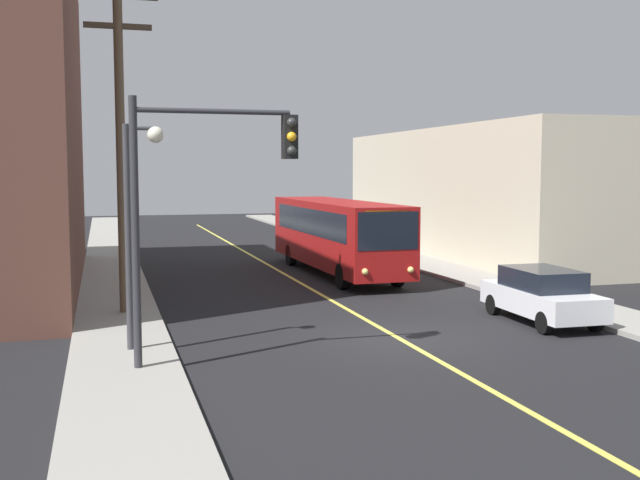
# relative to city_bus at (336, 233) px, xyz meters

# --- Properties ---
(ground_plane) EXTENTS (120.00, 120.00, 0.00)m
(ground_plane) POSITION_rel_city_bus_xyz_m (-2.20, -12.72, -1.82)
(ground_plane) COLOR black
(sidewalk_left) EXTENTS (2.50, 90.00, 0.15)m
(sidewalk_left) POSITION_rel_city_bus_xyz_m (-9.45, -2.72, -1.74)
(sidewalk_left) COLOR gray
(sidewalk_left) RESTS_ON ground
(sidewalk_right) EXTENTS (2.50, 90.00, 0.15)m
(sidewalk_right) POSITION_rel_city_bus_xyz_m (5.05, -2.72, -1.74)
(sidewalk_right) COLOR gray
(sidewalk_right) RESTS_ON ground
(lane_stripe_center) EXTENTS (0.16, 60.00, 0.01)m
(lane_stripe_center) POSITION_rel_city_bus_xyz_m (-2.20, 2.28, -1.81)
(lane_stripe_center) COLOR #D8CC4C
(lane_stripe_center) RESTS_ON ground
(building_right_warehouse) EXTENTS (12.00, 22.62, 6.69)m
(building_right_warehouse) POSITION_rel_city_bus_xyz_m (12.29, 5.29, 1.53)
(building_right_warehouse) COLOR beige
(building_right_warehouse) RESTS_ON ground
(city_bus) EXTENTS (2.77, 12.20, 3.20)m
(city_bus) POSITION_rel_city_bus_xyz_m (0.00, 0.00, 0.00)
(city_bus) COLOR maroon
(city_bus) RESTS_ON ground
(parked_car_white) EXTENTS (1.90, 4.44, 1.62)m
(parked_car_white) POSITION_rel_city_bus_xyz_m (2.72, -11.94, -0.98)
(parked_car_white) COLOR silver
(parked_car_white) RESTS_ON ground
(utility_pole_near) EXTENTS (2.40, 0.28, 10.21)m
(utility_pole_near) POSITION_rel_city_bus_xyz_m (-9.24, -7.56, 3.94)
(utility_pole_near) COLOR brown
(utility_pole_near) RESTS_ON sidewalk_left
(traffic_signal_left_corner) EXTENTS (3.75, 0.48, 6.00)m
(traffic_signal_left_corner) POSITION_rel_city_bus_xyz_m (-7.61, -14.58, 2.49)
(traffic_signal_left_corner) COLOR #2D2D33
(traffic_signal_left_corner) RESTS_ON sidewalk_left
(street_lamp_left) EXTENTS (0.98, 0.40, 5.50)m
(street_lamp_left) POSITION_rel_city_bus_xyz_m (-9.03, -12.72, 1.92)
(street_lamp_left) COLOR #38383D
(street_lamp_left) RESTS_ON sidewalk_left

